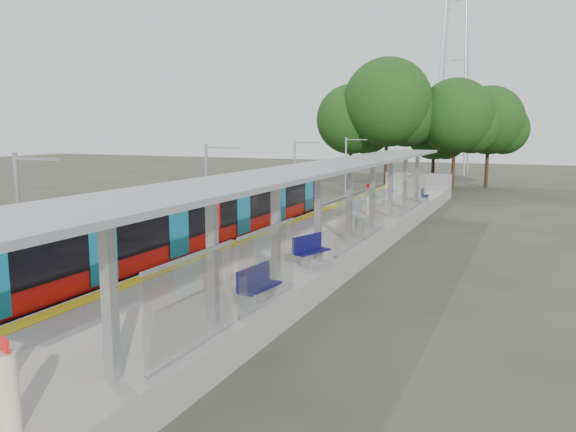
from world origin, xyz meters
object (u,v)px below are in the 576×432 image
object	(u,v)px
bench_near	(257,284)
info_pillar_far	(369,202)
bench_far	(424,195)
info_pillar_near	(7,392)
train	(189,221)
litter_bin	(359,228)
bench_mid	(310,249)

from	to	relation	value
bench_near	info_pillar_far	distance (m)	18.43
bench_far	info_pillar_near	world-z (taller)	info_pillar_near
bench_near	info_pillar_near	size ratio (longest dim) A/B	1.00
train	info_pillar_far	distance (m)	12.75
bench_near	litter_bin	bearing A→B (deg)	97.86
train	info_pillar_far	xyz separation A→B (m)	(5.18, 11.65, -0.23)
litter_bin	bench_mid	bearing A→B (deg)	-92.04
bench_near	bench_far	distance (m)	26.01
bench_mid	bench_far	bearing A→B (deg)	107.32
bench_near	bench_mid	size ratio (longest dim) A/B	0.99
bench_near	bench_mid	distance (m)	5.24
bench_near	bench_far	size ratio (longest dim) A/B	1.20
bench_far	litter_bin	size ratio (longest dim) A/B	1.59
bench_far	info_pillar_far	distance (m)	7.90
info_pillar_near	info_pillar_far	world-z (taller)	info_pillar_far
train	bench_far	xyz separation A→B (m)	(7.06, 19.32, -0.54)
train	info_pillar_near	bearing A→B (deg)	-67.08
bench_mid	bench_near	bearing A→B (deg)	-67.03
train	bench_far	bearing A→B (deg)	69.91
bench_far	info_pillar_far	size ratio (longest dim) A/B	0.76
info_pillar_near	bench_mid	bearing A→B (deg)	105.17
train	bench_near	bearing A→B (deg)	-44.13
bench_near	info_pillar_near	distance (m)	8.23
bench_mid	bench_far	distance (m)	20.80
train	bench_mid	world-z (taller)	train
bench_mid	info_pillar_near	distance (m)	13.43
train	info_pillar_near	distance (m)	16.18
bench_mid	info_pillar_far	world-z (taller)	info_pillar_far
bench_mid	litter_bin	world-z (taller)	bench_mid
info_pillar_near	litter_bin	bearing A→B (deg)	104.84
bench_far	litter_bin	world-z (taller)	bench_far
bench_near	info_pillar_near	bearing A→B (deg)	-87.22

